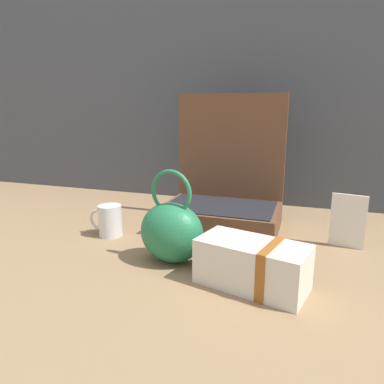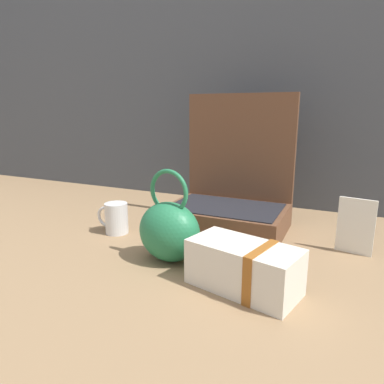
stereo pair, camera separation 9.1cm
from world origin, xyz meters
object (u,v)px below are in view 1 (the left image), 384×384
(teal_pouch_handbag, at_px, (170,231))
(info_card_left, at_px, (348,221))
(coffee_mug, at_px, (109,221))
(open_suitcase, at_px, (224,196))
(cream_toiletry_bag, at_px, (253,265))

(teal_pouch_handbag, relative_size, info_card_left, 1.56)
(coffee_mug, relative_size, info_card_left, 0.71)
(open_suitcase, distance_m, coffee_mug, 0.38)
(cream_toiletry_bag, bearing_deg, coffee_mug, 159.60)
(teal_pouch_handbag, height_order, info_card_left, teal_pouch_handbag)
(cream_toiletry_bag, xyz_separation_m, info_card_left, (0.21, 0.31, 0.03))
(teal_pouch_handbag, xyz_separation_m, coffee_mug, (-0.25, 0.11, -0.03))
(teal_pouch_handbag, distance_m, info_card_left, 0.50)
(teal_pouch_handbag, xyz_separation_m, cream_toiletry_bag, (0.22, -0.06, -0.03))
(teal_pouch_handbag, bearing_deg, info_card_left, 29.54)
(cream_toiletry_bag, height_order, coffee_mug, cream_toiletry_bag)
(coffee_mug, distance_m, info_card_left, 0.70)
(open_suitcase, distance_m, teal_pouch_handbag, 0.32)
(coffee_mug, height_order, info_card_left, info_card_left)
(open_suitcase, height_order, coffee_mug, open_suitcase)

